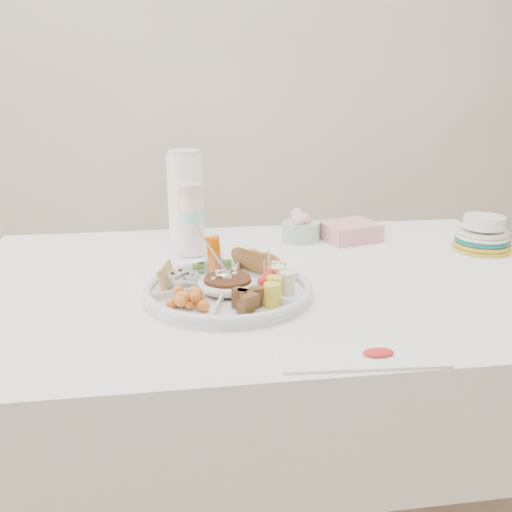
{
  "coord_description": "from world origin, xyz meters",
  "views": [
    {
      "loc": [
        -0.23,
        -1.33,
        1.24
      ],
      "look_at": [
        -0.03,
        -0.01,
        0.82
      ],
      "focal_mm": 40.0,
      "sensor_mm": 36.0,
      "label": 1
    }
  ],
  "objects": [
    {
      "name": "flower_bowl",
      "position": [
        0.16,
        0.32,
        0.8
      ],
      "size": [
        0.14,
        0.14,
        0.09
      ],
      "primitive_type": "cylinder",
      "rotation": [
        0.0,
        0.0,
        -0.24
      ],
      "color": "#8EBFA0",
      "rests_on": "dining_table"
    },
    {
      "name": "party_tray",
      "position": [
        -0.11,
        -0.11,
        0.78
      ],
      "size": [
        0.46,
        0.46,
        0.04
      ],
      "primitive_type": "cylinder",
      "rotation": [
        0.0,
        0.0,
        0.24
      ],
      "color": "white",
      "rests_on": "dining_table"
    },
    {
      "name": "carrot_cucumber",
      "position": [
        -0.14,
        0.01,
        0.82
      ],
      "size": [
        0.12,
        0.12,
        0.09
      ],
      "primitive_type": null,
      "rotation": [
        0.0,
        0.0,
        0.24
      ],
      "color": "#F76100",
      "rests_on": "party_tray"
    },
    {
      "name": "napkin_stack",
      "position": [
        0.31,
        0.31,
        0.78
      ],
      "size": [
        0.19,
        0.18,
        0.05
      ],
      "primitive_type": "cube",
      "rotation": [
        0.0,
        0.0,
        0.26
      ],
      "color": "pink",
      "rests_on": "dining_table"
    },
    {
      "name": "bean_dip",
      "position": [
        -0.11,
        -0.11,
        0.79
      ],
      "size": [
        0.13,
        0.13,
        0.04
      ],
      "primitive_type": "cylinder",
      "rotation": [
        0.0,
        0.0,
        0.24
      ],
      "color": "#582E1F",
      "rests_on": "party_tray"
    },
    {
      "name": "cup_stack",
      "position": [
        -0.18,
        0.22,
        0.86
      ],
      "size": [
        0.08,
        0.08,
        0.21
      ],
      "primitive_type": "cylinder",
      "rotation": [
        0.0,
        0.0,
        -0.02
      ],
      "color": "beige",
      "rests_on": "dining_table"
    },
    {
      "name": "wall_back",
      "position": [
        0.0,
        2.0,
        1.35
      ],
      "size": [
        4.0,
        0.02,
        2.7
      ],
      "primitive_type": "cube",
      "color": "beige",
      "rests_on": "ground"
    },
    {
      "name": "plate_stack",
      "position": [
        0.65,
        0.14,
        0.81
      ],
      "size": [
        0.2,
        0.2,
        0.1
      ],
      "primitive_type": "cylinder",
      "rotation": [
        0.0,
        0.0,
        0.3
      ],
      "color": "gold",
      "rests_on": "dining_table"
    },
    {
      "name": "pita_raisins",
      "position": [
        -0.24,
        -0.08,
        0.8
      ],
      "size": [
        0.12,
        0.12,
        0.06
      ],
      "primitive_type": null,
      "rotation": [
        0.0,
        0.0,
        0.24
      ],
      "color": "tan",
      "rests_on": "party_tray"
    },
    {
      "name": "dining_table",
      "position": [
        0.0,
        0.0,
        0.38
      ],
      "size": [
        1.52,
        1.02,
        0.76
      ],
      "primitive_type": "cube",
      "color": "white",
      "rests_on": "floor"
    },
    {
      "name": "banana_tomato",
      "position": [
        0.01,
        -0.15,
        0.82
      ],
      "size": [
        0.14,
        0.14,
        0.09
      ],
      "primitive_type": null,
      "rotation": [
        0.0,
        0.0,
        0.24
      ],
      "color": "#FFD97A",
      "rests_on": "party_tray"
    },
    {
      "name": "granola_chunks",
      "position": [
        -0.08,
        -0.24,
        0.79
      ],
      "size": [
        0.11,
        0.11,
        0.04
      ],
      "primitive_type": null,
      "rotation": [
        0.0,
        0.0,
        0.24
      ],
      "color": "#44321D",
      "rests_on": "party_tray"
    },
    {
      "name": "thermos",
      "position": [
        -0.19,
        0.39,
        0.9
      ],
      "size": [
        0.14,
        0.14,
        0.28
      ],
      "primitive_type": "cylinder",
      "rotation": [
        0.0,
        0.0,
        0.33
      ],
      "color": "white",
      "rests_on": "dining_table"
    },
    {
      "name": "tortillas",
      "position": [
        -0.02,
        -0.02,
        0.8
      ],
      "size": [
        0.11,
        0.11,
        0.06
      ],
      "primitive_type": null,
      "rotation": [
        0.0,
        0.0,
        0.24
      ],
      "color": "#915E3E",
      "rests_on": "party_tray"
    },
    {
      "name": "cherries",
      "position": [
        -0.2,
        -0.2,
        0.79
      ],
      "size": [
        0.12,
        0.12,
        0.04
      ],
      "primitive_type": null,
      "rotation": [
        0.0,
        0.0,
        0.24
      ],
      "color": "#E1560E",
      "rests_on": "party_tray"
    },
    {
      "name": "placemat",
      "position": [
        0.1,
        -0.45,
        0.76
      ],
      "size": [
        0.3,
        0.12,
        0.01
      ],
      "primitive_type": "cube",
      "rotation": [
        0.0,
        0.0,
        -0.07
      ],
      "color": "white",
      "rests_on": "dining_table"
    }
  ]
}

